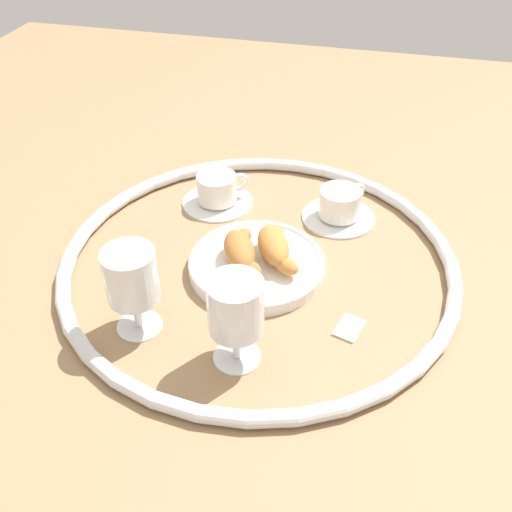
# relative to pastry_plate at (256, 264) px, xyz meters

# --- Properties ---
(ground_plane) EXTENTS (2.20, 2.20, 0.00)m
(ground_plane) POSITION_rel_pastry_plate_xyz_m (-0.02, 0.00, -0.01)
(ground_plane) COLOR #997551
(table_chrome_rim) EXTENTS (0.66, 0.66, 0.02)m
(table_chrome_rim) POSITION_rel_pastry_plate_xyz_m (-0.02, 0.00, -0.00)
(table_chrome_rim) COLOR silver
(table_chrome_rim) RESTS_ON ground_plane
(pastry_plate) EXTENTS (0.23, 0.23, 0.02)m
(pastry_plate) POSITION_rel_pastry_plate_xyz_m (0.00, 0.00, 0.00)
(pastry_plate) COLOR white
(pastry_plate) RESTS_ON ground_plane
(croissant_large) EXTENTS (0.12, 0.10, 0.04)m
(croissant_large) POSITION_rel_pastry_plate_xyz_m (0.01, -0.02, 0.03)
(croissant_large) COLOR #AD6B33
(croissant_large) RESTS_ON pastry_plate
(croissant_small) EXTENTS (0.12, 0.10, 0.04)m
(croissant_small) POSITION_rel_pastry_plate_xyz_m (-0.01, 0.03, 0.03)
(croissant_small) COLOR #BC7A38
(croissant_small) RESTS_ON pastry_plate
(coffee_cup_near) EXTENTS (0.14, 0.14, 0.06)m
(coffee_cup_near) POSITION_rel_pastry_plate_xyz_m (-0.19, 0.11, 0.01)
(coffee_cup_near) COLOR white
(coffee_cup_near) RESTS_ON ground_plane
(coffee_cup_far) EXTENTS (0.14, 0.14, 0.06)m
(coffee_cup_far) POSITION_rel_pastry_plate_xyz_m (-0.18, -0.12, 0.01)
(coffee_cup_far) COLOR white
(coffee_cup_far) RESTS_ON ground_plane
(juice_glass_left) EXTENTS (0.08, 0.08, 0.14)m
(juice_glass_left) POSITION_rel_pastry_plate_xyz_m (0.17, -0.14, 0.08)
(juice_glass_left) COLOR white
(juice_glass_left) RESTS_ON ground_plane
(juice_glass_right) EXTENTS (0.08, 0.08, 0.14)m
(juice_glass_right) POSITION_rel_pastry_plate_xyz_m (0.19, 0.02, 0.08)
(juice_glass_right) COLOR white
(juice_glass_right) RESTS_ON ground_plane
(sugar_packet) EXTENTS (0.06, 0.05, 0.01)m
(sugar_packet) POSITION_rel_pastry_plate_xyz_m (0.10, 0.17, -0.01)
(sugar_packet) COLOR white
(sugar_packet) RESTS_ON ground_plane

